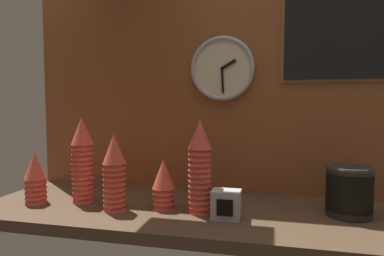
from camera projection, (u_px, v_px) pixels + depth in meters
The scene contains 11 objects.
ground_plane at pixel (194, 212), 1.26m from camera, with size 1.60×0.56×0.04m, color #4C3826.
wall_tiled_back at pixel (208, 70), 1.48m from camera, with size 1.60×0.03×1.05m.
cup_stack_center_right at pixel (200, 166), 1.19m from camera, with size 0.08×0.08×0.33m.
cup_stack_center at pixel (163, 184), 1.24m from camera, with size 0.08×0.08×0.18m.
cup_stack_center_left at pixel (114, 173), 1.22m from camera, with size 0.08×0.08×0.27m.
cup_stack_left at pixel (82, 160), 1.32m from camera, with size 0.08×0.08×0.33m.
cup_stack_far_left at pixel (35, 178), 1.31m from camera, with size 0.08×0.08×0.20m.
bowl_stack_far_right at pixel (349, 190), 1.16m from camera, with size 0.15×0.15×0.17m.
wall_clock at pixel (222, 69), 1.44m from camera, with size 0.27×0.03×0.27m.
menu_board at pixel (345, 16), 1.32m from camera, with size 0.47×0.01×0.51m.
napkin_dispenser at pixel (226, 205), 1.14m from camera, with size 0.10×0.07×0.10m.
Camera 1 is at (0.28, -1.21, 0.39)m, focal length 32.00 mm.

